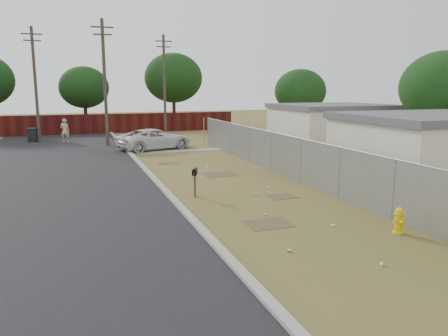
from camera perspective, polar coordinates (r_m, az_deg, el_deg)
name	(u,v)px	position (r m, az deg, el deg)	size (l,w,h in m)	color
ground	(236,188)	(18.67, 1.53, -2.62)	(120.00, 120.00, 0.00)	brown
street	(68,165)	(25.39, -19.67, 0.32)	(15.10, 60.00, 0.12)	black
chainlink_fence	(290,162)	(20.70, 8.62, 0.82)	(0.10, 27.06, 2.02)	gray
privacy_fence	(77,124)	(42.12, -18.70, 5.41)	(30.00, 0.12, 1.80)	#3F130D
utility_poles	(105,82)	(37.76, -15.34, 10.84)	(12.60, 8.24, 9.00)	#453B2E
houses	(378,136)	(25.96, 19.43, 3.99)	(9.30, 17.24, 3.10)	beige
horizon_trees	(153,83)	(41.20, -9.27, 10.92)	(33.32, 31.94, 7.78)	#332117
fire_hydrant	(399,221)	(13.86, 21.89, -6.43)	(0.37, 0.36, 0.82)	#E2B90B
mailbox	(195,174)	(17.04, -3.84, -0.82)	(0.33, 0.49, 1.14)	brown
pickup_truck	(155,139)	(30.51, -9.01, 3.75)	(2.38, 5.16, 1.44)	silver
pedestrian	(65,131)	(36.08, -20.05, 4.60)	(0.67, 0.44, 1.85)	tan
trash_bin	(33,135)	(37.55, -23.71, 3.99)	(0.82, 0.89, 1.08)	black
scattered_litter	(274,207)	(15.75, 6.56, -5.03)	(2.67, 13.80, 0.07)	silver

